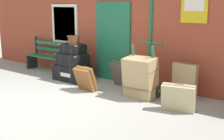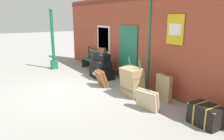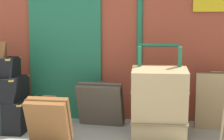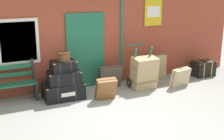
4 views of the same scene
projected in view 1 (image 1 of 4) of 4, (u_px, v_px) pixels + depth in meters
name	position (u px, v px, depth m)	size (l,w,h in m)	color
ground_plane	(41.00, 103.00, 6.18)	(60.00, 60.00, 0.00)	gray
brick_facade	(114.00, 21.00, 7.86)	(10.40, 0.35, 3.20)	#9E422D
platform_bench	(49.00, 57.00, 9.05)	(1.60, 0.43, 1.01)	#1E6647
steamer_trunk_base	(73.00, 73.00, 7.99)	(1.02, 0.66, 0.43)	black
steamer_trunk_middle	(73.00, 59.00, 7.88)	(0.85, 0.60, 0.33)	black
steamer_trunk_top	(73.00, 49.00, 7.83)	(0.61, 0.46, 0.27)	black
round_hatbox	(74.00, 39.00, 7.76)	(0.34, 0.32, 0.22)	brown
porters_trolley	(144.00, 84.00, 6.61)	(0.71, 0.65, 1.19)	black
large_brown_trunk	(140.00, 77.00, 6.43)	(0.70, 0.54, 0.93)	tan
suitcase_charcoal	(184.00, 81.00, 6.40)	(0.57, 0.17, 0.82)	tan
suitcase_cream	(123.00, 74.00, 7.32)	(0.69, 0.45, 0.64)	#51473D
suitcase_oxblood	(178.00, 98.00, 5.64)	(0.67, 0.39, 0.56)	tan
suitcase_beige	(85.00, 79.00, 6.99)	(0.53, 0.40, 0.59)	brown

